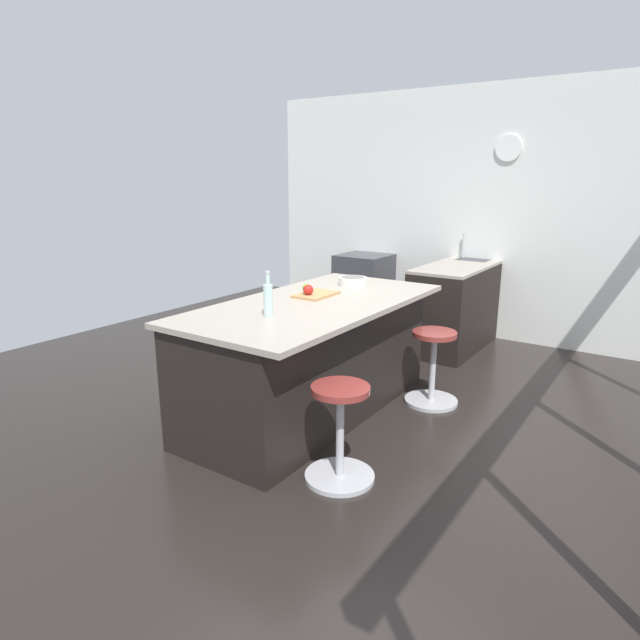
{
  "coord_description": "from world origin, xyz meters",
  "views": [
    {
      "loc": [
        3.35,
        2.18,
        1.84
      ],
      "look_at": [
        0.05,
        -0.07,
        0.78
      ],
      "focal_mm": 30.56,
      "sensor_mm": 36.0,
      "label": 1
    }
  ],
  "objects_px": {
    "water_bottle": "(268,299)",
    "fruit_bowl": "(353,281)",
    "stool_by_window": "(433,370)",
    "cutting_board": "(316,295)",
    "kitchen_island": "(310,357)",
    "apple_green": "(307,288)",
    "stool_middle": "(340,436)",
    "oven_range": "(364,289)",
    "apple_red": "(308,290)"
  },
  "relations": [
    {
      "from": "apple_green",
      "to": "oven_range",
      "type": "bearing_deg",
      "value": -160.53
    },
    {
      "from": "stool_middle",
      "to": "oven_range",
      "type": "bearing_deg",
      "value": -152.39
    },
    {
      "from": "apple_green",
      "to": "water_bottle",
      "type": "height_order",
      "value": "water_bottle"
    },
    {
      "from": "apple_green",
      "to": "apple_red",
      "type": "height_order",
      "value": "apple_red"
    },
    {
      "from": "apple_red",
      "to": "cutting_board",
      "type": "bearing_deg",
      "value": 165.72
    },
    {
      "from": "fruit_bowl",
      "to": "stool_middle",
      "type": "bearing_deg",
      "value": 28.52
    },
    {
      "from": "apple_green",
      "to": "stool_by_window",
      "type": "bearing_deg",
      "value": 122.37
    },
    {
      "from": "cutting_board",
      "to": "stool_by_window",
      "type": "bearing_deg",
      "value": 124.13
    },
    {
      "from": "apple_green",
      "to": "apple_red",
      "type": "distance_m",
      "value": 0.09
    },
    {
      "from": "cutting_board",
      "to": "apple_red",
      "type": "distance_m",
      "value": 0.09
    },
    {
      "from": "kitchen_island",
      "to": "water_bottle",
      "type": "relative_size",
      "value": 7.26
    },
    {
      "from": "cutting_board",
      "to": "water_bottle",
      "type": "height_order",
      "value": "water_bottle"
    },
    {
      "from": "oven_range",
      "to": "water_bottle",
      "type": "height_order",
      "value": "water_bottle"
    },
    {
      "from": "stool_by_window",
      "to": "fruit_bowl",
      "type": "xyz_separation_m",
      "value": [
        0.0,
        -0.78,
        0.66
      ]
    },
    {
      "from": "kitchen_island",
      "to": "fruit_bowl",
      "type": "bearing_deg",
      "value": -176.52
    },
    {
      "from": "stool_by_window",
      "to": "fruit_bowl",
      "type": "bearing_deg",
      "value": -89.86
    },
    {
      "from": "cutting_board",
      "to": "fruit_bowl",
      "type": "distance_m",
      "value": 0.54
    },
    {
      "from": "kitchen_island",
      "to": "apple_red",
      "type": "height_order",
      "value": "apple_red"
    },
    {
      "from": "kitchen_island",
      "to": "apple_green",
      "type": "bearing_deg",
      "value": -139.07
    },
    {
      "from": "stool_by_window",
      "to": "apple_red",
      "type": "relative_size",
      "value": 7.64
    },
    {
      "from": "oven_range",
      "to": "fruit_bowl",
      "type": "xyz_separation_m",
      "value": [
        1.9,
        0.96,
        0.51
      ]
    },
    {
      "from": "stool_by_window",
      "to": "cutting_board",
      "type": "bearing_deg",
      "value": -55.87
    },
    {
      "from": "kitchen_island",
      "to": "water_bottle",
      "type": "height_order",
      "value": "water_bottle"
    },
    {
      "from": "stool_by_window",
      "to": "apple_green",
      "type": "height_order",
      "value": "apple_green"
    },
    {
      "from": "stool_middle",
      "to": "stool_by_window",
      "type": "bearing_deg",
      "value": 180.0
    },
    {
      "from": "kitchen_island",
      "to": "apple_red",
      "type": "xyz_separation_m",
      "value": [
        -0.1,
        -0.08,
        0.51
      ]
    },
    {
      "from": "stool_by_window",
      "to": "water_bottle",
      "type": "distance_m",
      "value": 1.62
    },
    {
      "from": "stool_middle",
      "to": "apple_green",
      "type": "height_order",
      "value": "apple_green"
    },
    {
      "from": "oven_range",
      "to": "stool_middle",
      "type": "relative_size",
      "value": 1.43
    },
    {
      "from": "stool_by_window",
      "to": "cutting_board",
      "type": "relative_size",
      "value": 1.72
    },
    {
      "from": "apple_red",
      "to": "fruit_bowl",
      "type": "bearing_deg",
      "value": 176.4
    },
    {
      "from": "apple_green",
      "to": "fruit_bowl",
      "type": "xyz_separation_m",
      "value": [
        -0.55,
        0.1,
        -0.02
      ]
    },
    {
      "from": "oven_range",
      "to": "cutting_board",
      "type": "distance_m",
      "value": 2.66
    },
    {
      "from": "cutting_board",
      "to": "apple_red",
      "type": "xyz_separation_m",
      "value": [
        0.08,
        -0.02,
        0.05
      ]
    },
    {
      "from": "apple_red",
      "to": "water_bottle",
      "type": "xyz_separation_m",
      "value": [
        0.65,
        0.13,
        0.06
      ]
    },
    {
      "from": "stool_middle",
      "to": "apple_red",
      "type": "relative_size",
      "value": 7.64
    },
    {
      "from": "cutting_board",
      "to": "apple_green",
      "type": "height_order",
      "value": "apple_green"
    },
    {
      "from": "kitchen_island",
      "to": "cutting_board",
      "type": "height_order",
      "value": "cutting_board"
    },
    {
      "from": "apple_green",
      "to": "stool_middle",
      "type": "bearing_deg",
      "value": 44.87
    },
    {
      "from": "oven_range",
      "to": "stool_middle",
      "type": "xyz_separation_m",
      "value": [
        3.33,
        1.74,
        -0.15
      ]
    },
    {
      "from": "stool_by_window",
      "to": "water_bottle",
      "type": "xyz_separation_m",
      "value": [
        1.27,
        -0.69,
        0.75
      ]
    },
    {
      "from": "cutting_board",
      "to": "apple_green",
      "type": "bearing_deg",
      "value": -79.5
    },
    {
      "from": "oven_range",
      "to": "stool_by_window",
      "type": "bearing_deg",
      "value": 42.58
    },
    {
      "from": "stool_by_window",
      "to": "water_bottle",
      "type": "height_order",
      "value": "water_bottle"
    },
    {
      "from": "stool_middle",
      "to": "fruit_bowl",
      "type": "relative_size",
      "value": 2.49
    },
    {
      "from": "stool_by_window",
      "to": "apple_green",
      "type": "distance_m",
      "value": 1.24
    },
    {
      "from": "cutting_board",
      "to": "fruit_bowl",
      "type": "height_order",
      "value": "fruit_bowl"
    },
    {
      "from": "oven_range",
      "to": "stool_middle",
      "type": "height_order",
      "value": "oven_range"
    },
    {
      "from": "water_bottle",
      "to": "fruit_bowl",
      "type": "height_order",
      "value": "water_bottle"
    },
    {
      "from": "kitchen_island",
      "to": "stool_middle",
      "type": "xyz_separation_m",
      "value": [
        0.72,
        0.74,
        -0.17
      ]
    }
  ]
}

